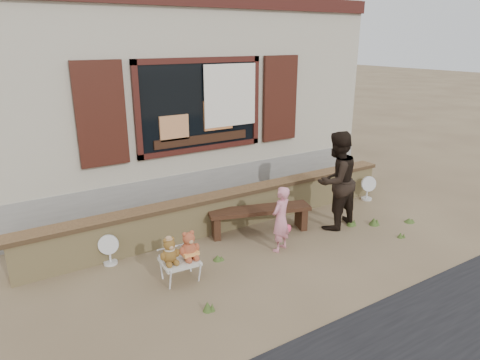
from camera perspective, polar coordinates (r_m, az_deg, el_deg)
ground at (r=6.96m, az=2.66°, el=-9.17°), size 80.00×80.00×0.00m
shopfront at (r=10.25m, az=-11.84°, el=11.16°), size 8.04×5.13×4.00m
brick_wall at (r=7.58m, az=-1.61°, el=-3.93°), size 7.10×0.36×0.67m
bench at (r=7.39m, az=2.62°, el=-4.63°), size 1.80×0.89×0.45m
folding_chair at (r=6.06m, az=-8.03°, el=-10.79°), size 0.53×0.48×0.31m
teddy_bear_left at (r=5.92m, az=-9.41°, el=-9.20°), size 0.30×0.26×0.38m
teddy_bear_right at (r=5.99m, az=-6.86°, el=-8.54°), size 0.32×0.28×0.41m
child at (r=6.73m, az=5.45°, el=-5.21°), size 0.45×0.38×1.06m
adult at (r=7.59m, az=12.68°, el=-0.09°), size 0.92×0.75×1.74m
fan_left at (r=6.71m, az=-17.04°, el=-8.82°), size 0.31×0.20×0.48m
fan_right at (r=9.28m, az=16.63°, el=-1.01°), size 0.33×0.22×0.52m
grass_tufts at (r=7.57m, az=14.00°, el=-6.88°), size 4.55×1.18×0.15m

